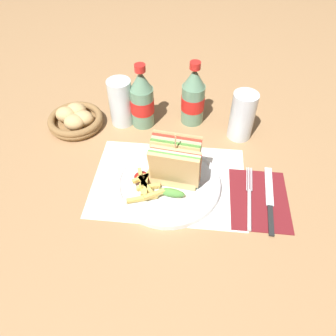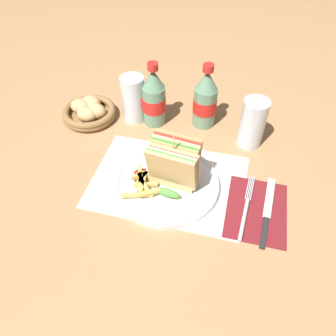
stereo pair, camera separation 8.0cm
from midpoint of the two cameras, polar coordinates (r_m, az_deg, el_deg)
ground_plane at (r=0.82m, az=2.64°, el=-3.29°), size 4.00×4.00×0.00m
placemat at (r=0.83m, az=2.69°, el=-2.45°), size 0.38×0.27×0.00m
plate_main at (r=0.81m, az=2.48°, el=-2.59°), size 0.26×0.26×0.02m
club_sandwich at (r=0.76m, az=3.97°, el=0.27°), size 0.13×0.11×0.16m
fries_pile at (r=0.78m, az=-1.38°, el=-2.65°), size 0.09×0.10×0.02m
ketchup_blob at (r=0.81m, az=-1.72°, el=-0.96°), size 0.04×0.03×0.01m
napkin at (r=0.81m, az=17.95°, el=-7.07°), size 0.14×0.19×0.00m
fork at (r=0.79m, az=16.19°, el=-7.56°), size 0.03×0.19×0.01m
knife at (r=0.81m, az=19.69°, el=-7.31°), size 0.03×0.21×0.00m
coke_bottle_near at (r=0.95m, az=-0.01°, el=11.93°), size 0.07×0.07×0.19m
coke_bottle_far at (r=0.96m, az=8.95°, el=11.52°), size 0.07×0.07×0.19m
glass_near at (r=0.93m, az=16.84°, el=6.95°), size 0.07×0.07×0.14m
glass_far at (r=0.98m, az=-3.66°, el=11.82°), size 0.07×0.07×0.14m
bread_basket at (r=1.02m, az=-11.38°, el=9.46°), size 0.16×0.16×0.06m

